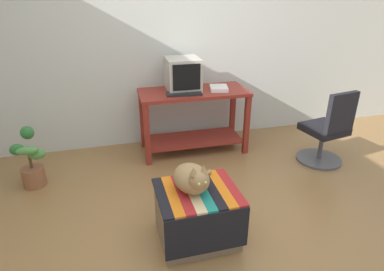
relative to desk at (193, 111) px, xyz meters
The scene contains 11 objects.
ground_plane 1.71m from the desk, 99.61° to the right, with size 14.00×14.00×0.00m, color olive.
back_wall 0.94m from the desk, 121.06° to the left, with size 8.00×0.10×2.60m, color silver.
desk is the anchor object (origin of this frame).
tv_monitor 0.46m from the desk, 143.98° to the left, with size 0.39×0.40×0.37m.
keyboard 0.33m from the desk, 139.41° to the right, with size 0.40×0.15×0.02m, color black.
book 0.41m from the desk, ahead, with size 0.20×0.24×0.04m, color white.
ottoman_with_blanket 1.64m from the desk, 104.31° to the right, with size 0.63×0.56×0.45m.
cat 1.61m from the desk, 105.68° to the right, with size 0.38×0.41×0.28m.
potted_plant 1.87m from the desk, 168.82° to the right, with size 0.33×0.32×0.61m.
office_chair 1.57m from the desk, 27.72° to the right, with size 0.52×0.52×0.89m.
pen 0.41m from the desk, ahead, with size 0.01×0.01×0.14m, color #B7B7BC.
Camera 1 is at (-0.72, -1.99, 1.89)m, focal length 30.49 mm.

